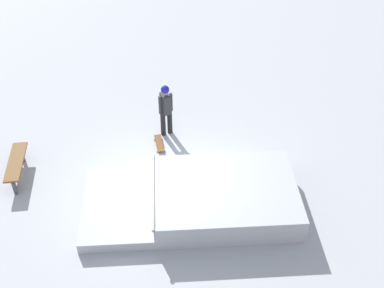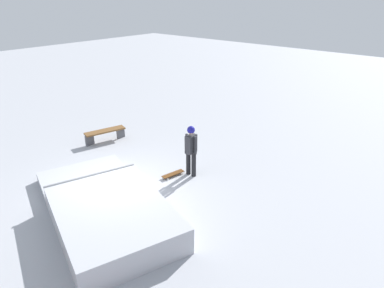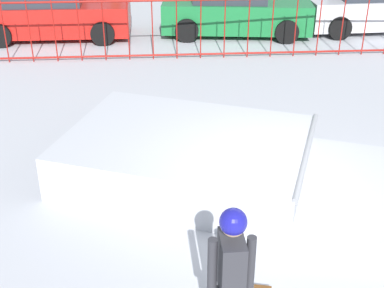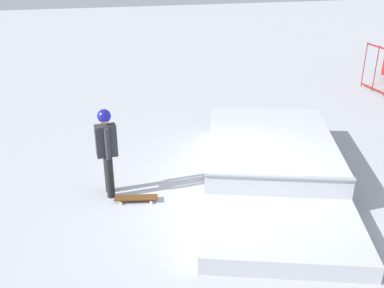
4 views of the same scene
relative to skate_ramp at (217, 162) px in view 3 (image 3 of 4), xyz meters
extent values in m
plane|color=#A8AAB2|center=(0.88, -1.08, -0.32)|extent=(60.00, 60.00, 0.00)
cube|color=#B0B3BB|center=(-0.45, 0.15, 0.03)|extent=(4.24, 3.61, 0.70)
cube|color=#B0B3BB|center=(2.11, -0.71, -0.17)|extent=(2.53, 3.04, 0.30)
cylinder|color=gray|center=(1.25, -0.42, 0.38)|extent=(0.90, 2.49, 0.08)
cube|color=#2D2D33|center=(-0.10, -3.27, 0.80)|extent=(0.24, 0.39, 0.60)
cylinder|color=#2D2D33|center=(0.07, -3.26, 0.80)|extent=(0.09, 0.09, 0.60)
cylinder|color=#2D2D33|center=(-0.28, -3.28, 0.80)|extent=(0.09, 0.09, 0.60)
sphere|color=tan|center=(-0.10, -3.27, 1.25)|extent=(0.22, 0.22, 0.22)
sphere|color=navy|center=(-0.10, -3.27, 1.28)|extent=(0.25, 0.25, 0.25)
cylinder|color=maroon|center=(0.88, 5.86, -0.22)|extent=(12.39, 0.56, 0.05)
cylinder|color=maroon|center=(-4.72, 5.63, 0.43)|extent=(0.03, 0.03, 1.50)
cylinder|color=maroon|center=(-4.13, 5.66, 0.43)|extent=(0.03, 0.03, 1.50)
cylinder|color=maroon|center=(-3.54, 5.68, 0.43)|extent=(0.03, 0.03, 1.50)
cylinder|color=maroon|center=(-2.95, 5.70, 0.43)|extent=(0.03, 0.03, 1.50)
cylinder|color=maroon|center=(-2.36, 5.73, 0.43)|extent=(0.03, 0.03, 1.50)
cylinder|color=maroon|center=(-1.77, 5.75, 0.43)|extent=(0.03, 0.03, 1.50)
cylinder|color=maroon|center=(-1.18, 5.78, 0.43)|extent=(0.03, 0.03, 1.50)
cylinder|color=maroon|center=(-0.59, 5.80, 0.43)|extent=(0.03, 0.03, 1.50)
cylinder|color=maroon|center=(0.00, 5.83, 0.43)|extent=(0.03, 0.03, 1.50)
cylinder|color=maroon|center=(0.59, 5.85, 0.43)|extent=(0.03, 0.03, 1.50)
cylinder|color=maroon|center=(1.18, 5.88, 0.43)|extent=(0.03, 0.03, 1.50)
cylinder|color=maroon|center=(1.77, 5.90, 0.43)|extent=(0.03, 0.03, 1.50)
cylinder|color=maroon|center=(2.36, 5.92, 0.43)|extent=(0.03, 0.03, 1.50)
cylinder|color=maroon|center=(2.95, 5.95, 0.43)|extent=(0.03, 0.03, 1.50)
cylinder|color=maroon|center=(3.54, 5.97, 0.43)|extent=(0.03, 0.03, 1.50)
cylinder|color=maroon|center=(4.13, 6.00, 0.43)|extent=(0.03, 0.03, 1.50)
cube|color=red|center=(-3.95, 7.76, 0.24)|extent=(4.17, 1.87, 0.80)
cylinder|color=black|center=(-2.64, 8.66, 0.00)|extent=(0.65, 0.25, 0.64)
cylinder|color=black|center=(-2.57, 6.96, 0.00)|extent=(0.65, 0.25, 0.64)
cylinder|color=black|center=(-5.34, 8.55, 0.00)|extent=(0.65, 0.25, 0.64)
cylinder|color=black|center=(-5.27, 6.85, 0.00)|extent=(0.65, 0.25, 0.64)
cube|color=#196B33|center=(1.09, 7.95, 0.24)|extent=(4.22, 2.00, 0.80)
cylinder|color=black|center=(2.50, 8.70, 0.00)|extent=(0.65, 0.27, 0.64)
cylinder|color=black|center=(2.37, 7.00, 0.00)|extent=(0.65, 0.27, 0.64)
cylinder|color=black|center=(-0.19, 8.90, 0.00)|extent=(0.65, 0.27, 0.64)
cylinder|color=black|center=(-0.32, 7.20, 0.00)|extent=(0.65, 0.27, 0.64)
cube|color=#B7B7BC|center=(5.17, 8.26, 0.24)|extent=(4.22, 2.02, 0.80)
cylinder|color=black|center=(3.76, 9.00, 0.00)|extent=(0.66, 0.27, 0.64)
cylinder|color=black|center=(3.89, 7.31, 0.00)|extent=(0.66, 0.27, 0.64)
camera|label=1|loc=(3.54, 7.75, 8.91)|focal=45.16mm
camera|label=2|loc=(-6.52, 4.18, 5.25)|focal=31.79mm
camera|label=3|loc=(-0.56, -7.02, 4.05)|focal=49.90mm
camera|label=4|loc=(7.47, -3.54, 4.05)|focal=41.44mm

